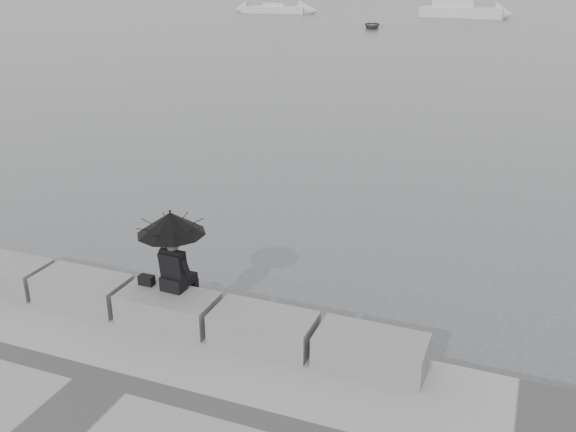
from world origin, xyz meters
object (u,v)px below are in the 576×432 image
at_px(sailboat_left, 275,9).
at_px(dinghy, 372,25).
at_px(motor_cruiser, 462,9).
at_px(seated_person, 171,234).

relative_size(sailboat_left, dinghy, 3.88).
bearing_deg(motor_cruiser, seated_person, -82.13).
relative_size(seated_person, motor_cruiser, 0.15).
xyz_separation_m(seated_person, dinghy, (-10.73, 54.51, -1.71)).
height_order(sailboat_left, motor_cruiser, sailboat_left).
bearing_deg(sailboat_left, dinghy, -47.71).
height_order(motor_cruiser, dinghy, motor_cruiser).
bearing_deg(dinghy, motor_cruiser, 55.79).
bearing_deg(seated_person, dinghy, 103.89).
distance_m(seated_person, sailboat_left, 74.34).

